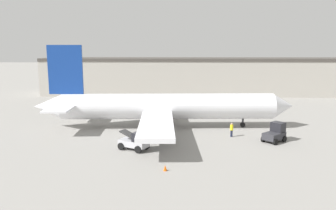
{
  "coord_description": "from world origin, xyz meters",
  "views": [
    {
      "loc": [
        1.46,
        -45.93,
        11.43
      ],
      "look_at": [
        0.0,
        0.0,
        3.28
      ],
      "focal_mm": 35.0,
      "sensor_mm": 36.0,
      "label": 1
    }
  ],
  "objects_px": {
    "baggage_tug": "(275,133)",
    "ground_crew_worker": "(232,129)",
    "belt_loader_truck": "(135,141)",
    "safety_cone_near": "(165,168)",
    "airplane": "(161,106)"
  },
  "relations": [
    {
      "from": "baggage_tug",
      "to": "ground_crew_worker",
      "type": "bearing_deg",
      "value": 116.11
    },
    {
      "from": "belt_loader_truck",
      "to": "safety_cone_near",
      "type": "height_order",
      "value": "belt_loader_truck"
    },
    {
      "from": "airplane",
      "to": "safety_cone_near",
      "type": "relative_size",
      "value": 67.42
    },
    {
      "from": "ground_crew_worker",
      "to": "belt_loader_truck",
      "type": "distance_m",
      "value": 13.09
    },
    {
      "from": "belt_loader_truck",
      "to": "safety_cone_near",
      "type": "distance_m",
      "value": 7.19
    },
    {
      "from": "ground_crew_worker",
      "to": "safety_cone_near",
      "type": "relative_size",
      "value": 3.33
    },
    {
      "from": "baggage_tug",
      "to": "safety_cone_near",
      "type": "bearing_deg",
      "value": 175.77
    },
    {
      "from": "ground_crew_worker",
      "to": "baggage_tug",
      "type": "distance_m",
      "value": 5.39
    },
    {
      "from": "baggage_tug",
      "to": "safety_cone_near",
      "type": "distance_m",
      "value": 16.53
    },
    {
      "from": "ground_crew_worker",
      "to": "belt_loader_truck",
      "type": "xyz_separation_m",
      "value": [
        -11.68,
        -5.91,
        0.04
      ]
    },
    {
      "from": "baggage_tug",
      "to": "belt_loader_truck",
      "type": "xyz_separation_m",
      "value": [
        -16.68,
        -3.88,
        -0.04
      ]
    },
    {
      "from": "baggage_tug",
      "to": "safety_cone_near",
      "type": "xyz_separation_m",
      "value": [
        -13.09,
        -10.06,
        -0.79
      ]
    },
    {
      "from": "airplane",
      "to": "baggage_tug",
      "type": "bearing_deg",
      "value": -27.81
    },
    {
      "from": "airplane",
      "to": "baggage_tug",
      "type": "xyz_separation_m",
      "value": [
        14.37,
        -6.72,
        -2.01
      ]
    },
    {
      "from": "airplane",
      "to": "ground_crew_worker",
      "type": "height_order",
      "value": "airplane"
    }
  ]
}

